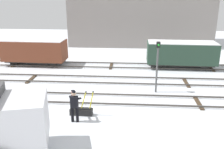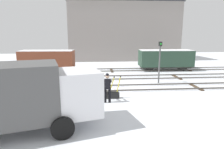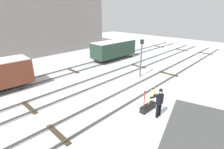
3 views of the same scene
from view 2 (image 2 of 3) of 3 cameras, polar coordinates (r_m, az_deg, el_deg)
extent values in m
plane|color=silver|center=(14.17, 2.40, -4.42)|extent=(60.00, 60.00, 0.00)
cube|color=#4C4742|center=(13.45, 2.79, -4.73)|extent=(44.00, 0.07, 0.10)
cube|color=#4C4742|center=(14.82, 2.06, -3.18)|extent=(44.00, 0.07, 0.10)
cube|color=#423323|center=(14.65, -21.09, -4.51)|extent=(0.24, 1.94, 0.08)
cube|color=#423323|center=(15.97, 23.81, -3.43)|extent=(0.24, 1.94, 0.08)
cube|color=#4C4742|center=(16.85, 1.21, -1.37)|extent=(44.00, 0.07, 0.10)
cube|color=#4C4742|center=(18.24, 0.74, -0.37)|extent=(44.00, 0.07, 0.10)
cube|color=#423323|center=(17.96, -18.01, -1.42)|extent=(0.24, 1.94, 0.08)
cube|color=#423323|center=(19.06, 18.80, -0.75)|extent=(0.24, 1.94, 0.08)
cube|color=#4C4742|center=(20.70, 0.07, 1.07)|extent=(44.00, 0.07, 0.10)
cube|color=#4C4742|center=(22.12, -0.25, 1.74)|extent=(44.00, 0.07, 0.10)
cube|color=#423323|center=(22.49, -23.05, 0.75)|extent=(0.24, 1.94, 0.08)
cube|color=#423323|center=(21.42, -0.10, 1.18)|extent=(0.24, 1.94, 0.08)
cube|color=#423323|center=(23.81, 21.52, 1.42)|extent=(0.24, 1.94, 0.08)
cube|color=black|center=(12.15, -0.74, -6.26)|extent=(1.25, 0.41, 0.36)
cube|color=black|center=(12.09, -0.75, -5.31)|extent=(1.12, 0.25, 0.06)
cylinder|color=red|center=(11.95, -3.00, -3.06)|extent=(0.06, 0.06, 1.05)
sphere|color=black|center=(11.83, -3.03, -0.60)|extent=(0.09, 0.09, 0.09)
cylinder|color=yellow|center=(11.96, -0.05, -3.13)|extent=(0.35, 0.07, 1.02)
sphere|color=black|center=(11.85, 0.66, -0.77)|extent=(0.09, 0.09, 0.09)
cylinder|color=yellow|center=(11.98, 2.00, -3.07)|extent=(0.28, 0.07, 1.04)
sphere|color=black|center=(11.87, 2.54, -0.66)|extent=(0.09, 0.09, 0.09)
cylinder|color=black|center=(11.32, -2.05, -6.36)|extent=(0.15, 0.15, 0.83)
cylinder|color=black|center=(11.32, -0.72, -6.35)|extent=(0.15, 0.15, 0.83)
cube|color=black|center=(11.12, -1.40, -2.86)|extent=(0.39, 0.26, 0.59)
sphere|color=tan|center=(11.02, -1.42, -0.61)|extent=(0.23, 0.23, 0.23)
sphere|color=black|center=(11.00, -1.42, -0.13)|extent=(0.20, 0.20, 0.20)
cylinder|color=black|center=(11.32, -2.49, -1.96)|extent=(0.13, 0.53, 0.39)
cylinder|color=black|center=(11.35, -0.37, -2.13)|extent=(0.13, 0.56, 0.31)
cube|color=silver|center=(8.49, -10.60, -5.05)|extent=(2.37, 2.51, 1.90)
cube|color=black|center=(8.57, -4.72, -2.42)|extent=(0.49, 1.74, 0.76)
cylinder|color=black|center=(7.75, -14.52, -15.23)|extent=(0.93, 0.47, 0.90)
cylinder|color=black|center=(9.81, -15.74, -9.47)|extent=(0.93, 0.47, 0.90)
cylinder|color=#4C4C4C|center=(16.17, 13.96, 2.80)|extent=(0.12, 0.12, 3.06)
cube|color=black|center=(16.01, 14.26, 8.86)|extent=(0.24, 0.24, 0.36)
sphere|color=green|center=(15.89, 14.42, 8.83)|extent=(0.14, 0.14, 0.14)
cube|color=gray|center=(32.50, 3.32, 12.49)|extent=(17.21, 6.90, 8.88)
cube|color=#38383D|center=(32.90, 3.42, 20.50)|extent=(17.55, 7.03, 0.30)
cube|color=#2D2B28|center=(22.70, 15.58, 2.26)|extent=(5.63, 1.43, 0.20)
cube|color=#284233|center=(22.57, 15.71, 4.71)|extent=(5.94, 2.29, 1.75)
cube|color=white|center=(22.49, 15.84, 7.01)|extent=(5.82, 2.21, 0.06)
cylinder|color=black|center=(21.60, 11.26, 1.87)|extent=(0.70, 0.12, 0.70)
cylinder|color=black|center=(22.73, 10.52, 2.38)|extent=(0.70, 0.12, 0.70)
cylinder|color=black|center=(22.87, 20.59, 1.88)|extent=(0.70, 0.12, 0.70)
cylinder|color=black|center=(23.94, 19.46, 2.37)|extent=(0.70, 0.12, 0.70)
cube|color=#2D2B28|center=(21.93, -18.57, 1.77)|extent=(5.38, 1.43, 0.20)
cube|color=brown|center=(21.79, -18.73, 4.35)|extent=(5.69, 2.27, 1.79)
cube|color=white|center=(21.70, -18.89, 6.77)|extent=(5.57, 2.18, 0.06)
cylinder|color=black|center=(21.97, -23.54, 1.29)|extent=(0.70, 0.12, 0.70)
cylinder|color=black|center=(23.03, -22.56, 1.80)|extent=(0.70, 0.12, 0.70)
cylinder|color=black|center=(20.96, -14.16, 1.45)|extent=(0.70, 0.12, 0.70)
cylinder|color=black|center=(22.07, -13.59, 1.97)|extent=(0.70, 0.12, 0.70)
ellipsoid|color=#333338|center=(33.09, 5.70, 20.77)|extent=(0.27, 0.25, 0.11)
sphere|color=#333338|center=(33.02, 5.57, 20.87)|extent=(0.07, 0.07, 0.07)
ellipsoid|color=#333338|center=(33.42, -4.64, 20.70)|extent=(0.27, 0.13, 0.11)
sphere|color=#333338|center=(33.42, -4.83, 20.77)|extent=(0.07, 0.07, 0.07)
camera|label=1|loc=(4.28, 104.89, 34.16)|focal=40.25mm
camera|label=3|loc=(10.15, -51.53, 17.19)|focal=26.45mm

